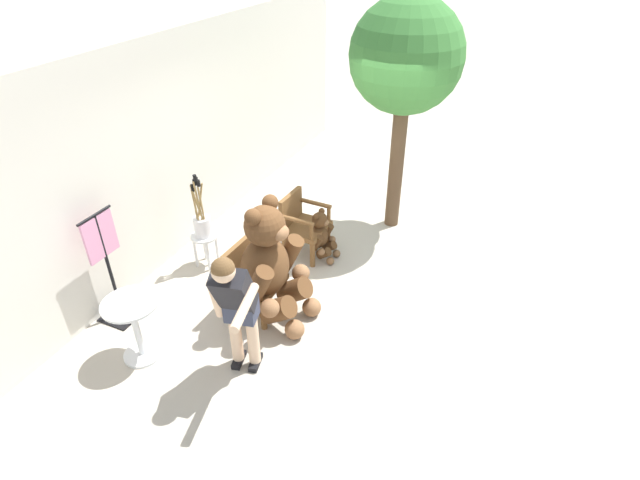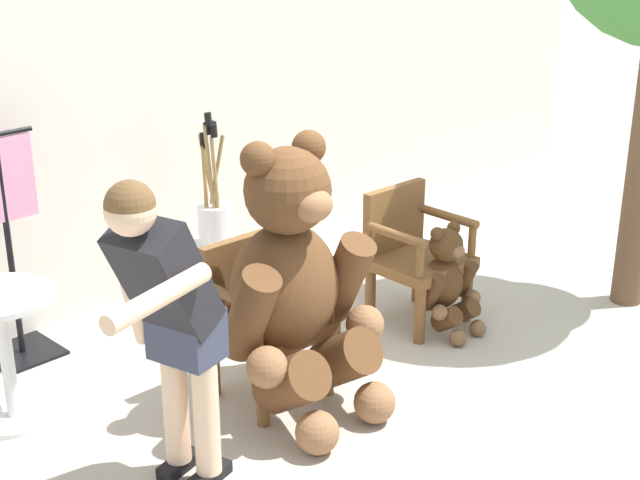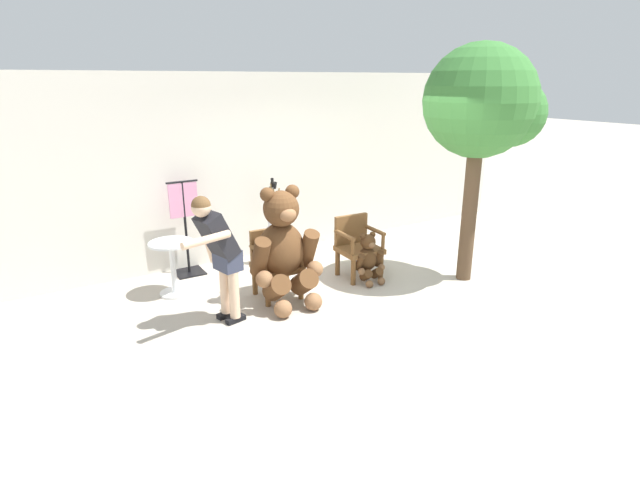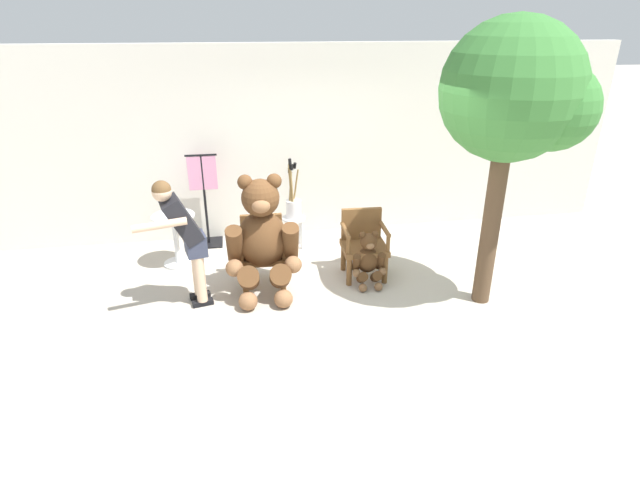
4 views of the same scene
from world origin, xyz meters
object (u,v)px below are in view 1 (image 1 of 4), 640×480
object	(u,v)px
wooden_chair_right	(302,223)
teddy_bear_small	(321,235)
brush_bucket	(202,222)
teddy_bear_large	(271,265)
patio_tree	(410,60)
person_visitor	(236,303)
round_side_table	(135,323)
white_stool	(205,242)
clothing_display_stand	(108,266)
wooden_chair_left	(252,278)

from	to	relation	value
wooden_chair_right	teddy_bear_small	distance (m)	0.30
brush_bucket	teddy_bear_large	bearing A→B (deg)	-112.04
patio_tree	person_visitor	bearing A→B (deg)	171.19
wooden_chair_right	round_side_table	bearing A→B (deg)	163.67
person_visitor	patio_tree	world-z (taller)	patio_tree
teddy_bear_small	person_visitor	xyz separation A→B (m)	(-2.17, -0.10, 0.56)
teddy_bear_small	white_stool	size ratio (longest dim) A/B	1.54
brush_bucket	clothing_display_stand	bearing A→B (deg)	165.49
patio_tree	clothing_display_stand	bearing A→B (deg)	145.70
teddy_bear_small	white_stool	xyz separation A→B (m)	(-0.77, 1.30, 0.01)
person_visitor	round_side_table	world-z (taller)	person_visitor
wooden_chair_right	brush_bucket	size ratio (longest dim) A/B	0.98
wooden_chair_left	brush_bucket	bearing A→B (deg)	63.31
teddy_bear_small	wooden_chair_left	bearing A→B (deg)	167.77
wooden_chair_left	teddy_bear_large	bearing A→B (deg)	-91.22
wooden_chair_left	teddy_bear_large	xyz separation A→B (m)	(-0.01, -0.26, 0.26)
wooden_chair_right	person_visitor	size ratio (longest dim) A/B	0.56
brush_bucket	patio_tree	bearing A→B (deg)	-43.11
brush_bucket	patio_tree	size ratio (longest dim) A/B	0.28
teddy_bear_small	teddy_bear_large	bearing A→B (deg)	179.18
person_visitor	white_stool	world-z (taller)	person_visitor
round_side_table	clothing_display_stand	bearing A→B (deg)	58.69
wooden_chair_left	white_stool	world-z (taller)	wooden_chair_left
person_visitor	brush_bucket	bearing A→B (deg)	45.34
teddy_bear_large	person_visitor	xyz separation A→B (m)	(-0.87, -0.12, 0.18)
teddy_bear_small	round_side_table	distance (m)	2.61
patio_tree	white_stool	bearing A→B (deg)	136.82
wooden_chair_left	brush_bucket	xyz separation A→B (m)	(0.51, 1.02, 0.20)
wooden_chair_right	clothing_display_stand	world-z (taller)	clothing_display_stand
round_side_table	clothing_display_stand	distance (m)	0.79
wooden_chair_right	brush_bucket	xyz separation A→B (m)	(-0.78, 1.02, 0.20)
teddy_bear_large	wooden_chair_right	bearing A→B (deg)	11.36
teddy_bear_large	person_visitor	distance (m)	0.90
person_visitor	wooden_chair_left	bearing A→B (deg)	23.67
round_side_table	brush_bucket	bearing A→B (deg)	10.90
wooden_chair_right	person_visitor	bearing A→B (deg)	-169.97
white_stool	patio_tree	size ratio (longest dim) A/B	0.15
teddy_bear_large	wooden_chair_left	bearing A→B (deg)	88.78
wooden_chair_right	teddy_bear_large	xyz separation A→B (m)	(-1.30, -0.26, 0.26)
brush_bucket	clothing_display_stand	size ratio (longest dim) A/B	0.64
person_visitor	round_side_table	bearing A→B (deg)	102.61
wooden_chair_left	wooden_chair_right	size ratio (longest dim) A/B	1.00
patio_tree	round_side_table	bearing A→B (deg)	156.29
brush_bucket	round_side_table	bearing A→B (deg)	-169.10
brush_bucket	round_side_table	xyz separation A→B (m)	(-1.63, -0.31, -0.22)
person_visitor	brush_bucket	world-z (taller)	person_visitor
wooden_chair_right	wooden_chair_left	bearing A→B (deg)	180.00
white_stool	clothing_display_stand	size ratio (longest dim) A/B	0.34
wooden_chair_left	patio_tree	world-z (taller)	patio_tree
person_visitor	brush_bucket	xyz separation A→B (m)	(1.39, 1.41, -0.25)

